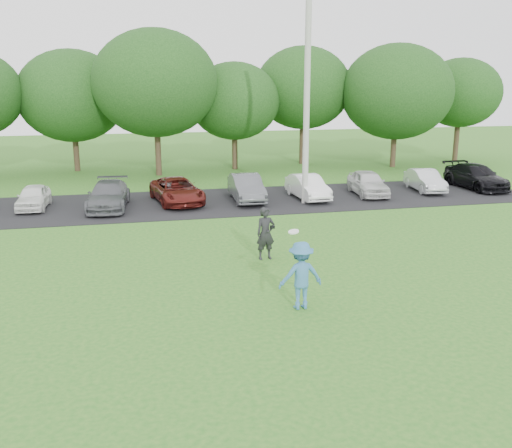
{
  "coord_description": "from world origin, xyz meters",
  "views": [
    {
      "loc": [
        -3.84,
        -13.46,
        5.75
      ],
      "look_at": [
        0.0,
        3.5,
        1.3
      ],
      "focal_mm": 40.0,
      "sensor_mm": 36.0,
      "label": 1
    }
  ],
  "objects": [
    {
      "name": "ground",
      "position": [
        0.0,
        0.0,
        0.0
      ],
      "size": [
        100.0,
        100.0,
        0.0
      ],
      "primitive_type": "plane",
      "color": "#25681D",
      "rests_on": "ground"
    },
    {
      "name": "parking_lot",
      "position": [
        0.0,
        13.0,
        0.01
      ],
      "size": [
        32.0,
        6.5,
        0.03
      ],
      "primitive_type": "cube",
      "color": "black",
      "rests_on": "ground"
    },
    {
      "name": "utility_pole",
      "position": [
        4.24,
        11.78,
        5.15
      ],
      "size": [
        0.28,
        0.28,
        10.31
      ],
      "primitive_type": "cylinder",
      "color": "#ACABA6",
      "rests_on": "ground"
    },
    {
      "name": "frisbee_player",
      "position": [
        0.3,
        -0.33,
        0.89
      ],
      "size": [
        1.17,
        0.71,
        2.13
      ],
      "color": "teal",
      "rests_on": "ground"
    },
    {
      "name": "camera_bystander",
      "position": [
        0.41,
        3.88,
        0.86
      ],
      "size": [
        0.67,
        0.48,
        1.73
      ],
      "color": "black",
      "rests_on": "ground"
    },
    {
      "name": "parked_cars",
      "position": [
        1.28,
        13.02,
        0.62
      ],
      "size": [
        30.55,
        5.06,
        1.26
      ],
      "color": "#B4B7BB",
      "rests_on": "parking_lot"
    },
    {
      "name": "tree_row",
      "position": [
        1.51,
        22.76,
        4.91
      ],
      "size": [
        42.39,
        9.85,
        8.64
      ],
      "color": "#38281C",
      "rests_on": "ground"
    }
  ]
}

